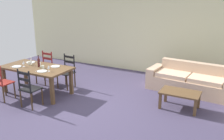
{
  "coord_description": "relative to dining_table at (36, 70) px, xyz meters",
  "views": [
    {
      "loc": [
        3.22,
        -4.67,
        2.59
      ],
      "look_at": [
        0.35,
        0.69,
        0.75
      ],
      "focal_mm": 39.86,
      "sensor_mm": 36.0,
      "label": 1
    }
  ],
  "objects": [
    {
      "name": "dining_chair_near_left",
      "position": [
        -0.46,
        -0.77,
        -0.19
      ],
      "size": [
        0.42,
        0.4,
        0.96
      ],
      "color": "maroon",
      "rests_on": "ground_plane"
    },
    {
      "name": "dinner_plate_near_right",
      "position": [
        0.45,
        -0.25,
        0.1
      ],
      "size": [
        0.24,
        0.24,
        0.02
      ],
      "primitive_type": "cylinder",
      "color": "white",
      "rests_on": "dining_table"
    },
    {
      "name": "ground_plane",
      "position": [
        1.58,
        0.01,
        -0.67
      ],
      "size": [
        9.6,
        9.6,
        0.02
      ],
      "primitive_type": "cube",
      "color": "#433B58"
    },
    {
      "name": "wine_bottle",
      "position": [
        0.07,
        0.04,
        0.2
      ],
      "size": [
        0.07,
        0.07,
        0.32
      ],
      "color": "#471919",
      "rests_on": "dining_table"
    },
    {
      "name": "dining_chair_near_right",
      "position": [
        0.48,
        -0.75,
        -0.19
      ],
      "size": [
        0.43,
        0.41,
        0.96
      ],
      "color": "black",
      "rests_on": "ground_plane"
    },
    {
      "name": "dinner_plate_far_right",
      "position": [
        0.45,
        0.25,
        0.1
      ],
      "size": [
        0.24,
        0.24,
        0.02
      ],
      "primitive_type": "cylinder",
      "color": "white",
      "rests_on": "dining_table"
    },
    {
      "name": "candle_short",
      "position": [
        0.2,
        -0.04,
        0.13
      ],
      "size": [
        0.05,
        0.05,
        0.17
      ],
      "color": "#998C66",
      "rests_on": "dining_table"
    },
    {
      "name": "wine_glass_far_left",
      "position": [
        -0.3,
        0.12,
        0.2
      ],
      "size": [
        0.06,
        0.06,
        0.16
      ],
      "color": "white",
      "rests_on": "dining_table"
    },
    {
      "name": "fork_far_left",
      "position": [
        -0.6,
        0.25,
        0.09
      ],
      "size": [
        0.02,
        0.17,
        0.01
      ],
      "primitive_type": "cube",
      "rotation": [
        0.0,
        0.0,
        0.02
      ],
      "color": "silver",
      "rests_on": "dining_table"
    },
    {
      "name": "coffee_cup_primary",
      "position": [
        0.3,
        -0.05,
        0.13
      ],
      "size": [
        0.07,
        0.07,
        0.09
      ],
      "primitive_type": "cylinder",
      "color": "beige",
      "rests_on": "dining_table"
    },
    {
      "name": "fork_near_right",
      "position": [
        0.3,
        -0.25,
        0.09
      ],
      "size": [
        0.02,
        0.17,
        0.01
      ],
      "primitive_type": "cube",
      "rotation": [
        0.0,
        0.0,
        0.02
      ],
      "color": "silver",
      "rests_on": "dining_table"
    },
    {
      "name": "couch",
      "position": [
        3.65,
        2.08,
        -0.37
      ],
      "size": [
        2.34,
        0.98,
        0.8
      ],
      "color": "beige",
      "rests_on": "ground_plane"
    },
    {
      "name": "dinner_plate_far_left",
      "position": [
        -0.45,
        0.25,
        0.1
      ],
      "size": [
        0.24,
        0.24,
        0.02
      ],
      "primitive_type": "cylinder",
      "color": "white",
      "rests_on": "dining_table"
    },
    {
      "name": "coffee_table",
      "position": [
        3.65,
        0.86,
        -0.31
      ],
      "size": [
        0.9,
        0.56,
        0.42
      ],
      "color": "brown",
      "rests_on": "ground_plane"
    },
    {
      "name": "coffee_cup_secondary",
      "position": [
        -0.32,
        0.08,
        0.13
      ],
      "size": [
        0.07,
        0.07,
        0.09
      ],
      "primitive_type": "cylinder",
      "color": "beige",
      "rests_on": "dining_table"
    },
    {
      "name": "fork_far_right",
      "position": [
        0.3,
        0.25,
        0.09
      ],
      "size": [
        0.02,
        0.17,
        0.01
      ],
      "primitive_type": "cube",
      "rotation": [
        0.0,
        0.0,
        -0.04
      ],
      "color": "silver",
      "rests_on": "dining_table"
    },
    {
      "name": "dining_chair_far_right",
      "position": [
        0.42,
        0.76,
        -0.19
      ],
      "size": [
        0.45,
        0.43,
        0.96
      ],
      "color": "black",
      "rests_on": "ground_plane"
    },
    {
      "name": "wine_glass_near_left",
      "position": [
        -0.3,
        -0.14,
        0.2
      ],
      "size": [
        0.06,
        0.06,
        0.16
      ],
      "color": "white",
      "rests_on": "dining_table"
    },
    {
      "name": "wall_far",
      "position": [
        1.58,
        3.31,
        0.69
      ],
      "size": [
        9.6,
        0.16,
        2.7
      ],
      "primitive_type": "cube",
      "color": "beige",
      "rests_on": "ground_plane"
    },
    {
      "name": "dinner_plate_near_left",
      "position": [
        -0.45,
        -0.25,
        0.1
      ],
      "size": [
        0.24,
        0.24,
        0.02
      ],
      "primitive_type": "cylinder",
      "color": "white",
      "rests_on": "dining_table"
    },
    {
      "name": "fork_near_left",
      "position": [
        -0.6,
        -0.25,
        0.09
      ],
      "size": [
        0.03,
        0.17,
        0.01
      ],
      "primitive_type": "cube",
      "rotation": [
        0.0,
        0.0,
        0.08
      ],
      "color": "silver",
      "rests_on": "dining_table"
    },
    {
      "name": "candle_tall",
      "position": [
        -0.18,
        0.02,
        0.16
      ],
      "size": [
        0.05,
        0.05,
        0.25
      ],
      "color": "#998C66",
      "rests_on": "dining_table"
    },
    {
      "name": "dining_table",
      "position": [
        0.0,
        0.0,
        0.0
      ],
      "size": [
        1.9,
        0.96,
        0.75
      ],
      "color": "brown",
      "rests_on": "ground_plane"
    },
    {
      "name": "wine_glass_near_right",
      "position": [
        0.58,
        -0.15,
        0.2
      ],
      "size": [
        0.06,
        0.06,
        0.16
      ],
      "color": "white",
      "rests_on": "dining_table"
    },
    {
      "name": "dining_chair_far_left",
      "position": [
        -0.41,
        0.76,
        -0.19
      ],
      "size": [
        0.43,
        0.41,
        0.96
      ],
      "color": "maroon",
      "rests_on": "ground_plane"
    }
  ]
}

